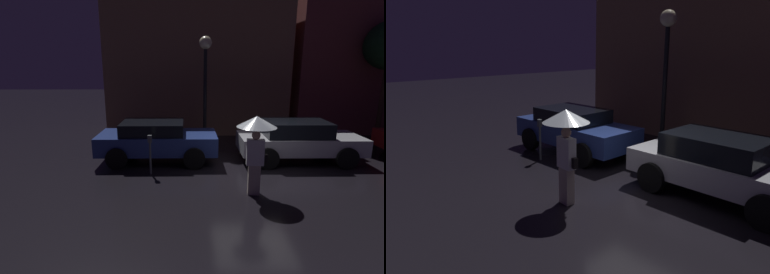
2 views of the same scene
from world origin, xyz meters
TOP-DOWN VIEW (x-y plane):
  - ground_plane at (0.00, 0.00)m, footprint 60.00×60.00m
  - building_facade_left at (-1.64, 6.50)m, footprint 8.41×3.00m
  - parked_car_blue at (-3.14, 1.38)m, footprint 3.99×1.93m
  - parked_car_silver at (1.69, 1.31)m, footprint 4.09×1.88m
  - pedestrian_with_umbrella at (-0.37, -1.39)m, footprint 0.98×0.98m
  - parking_meter at (-3.21, 0.05)m, footprint 0.12×0.10m
  - street_lamp_near at (-1.39, 3.51)m, footprint 0.50×0.50m

SIDE VIEW (x-z plane):
  - ground_plane at x=0.00m, z-range 0.00..0.00m
  - parked_car_blue at x=-3.14m, z-range 0.06..1.43m
  - parked_car_silver at x=1.69m, z-range 0.05..1.45m
  - parking_meter at x=-3.21m, z-range 0.15..1.37m
  - pedestrian_with_umbrella at x=-0.37m, z-range 0.56..2.61m
  - street_lamp_near at x=-1.39m, z-range 1.09..5.40m
  - building_facade_left at x=-1.64m, z-range 0.00..6.73m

